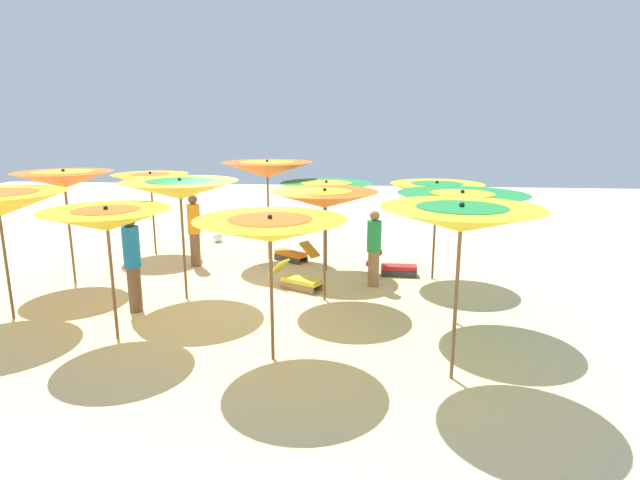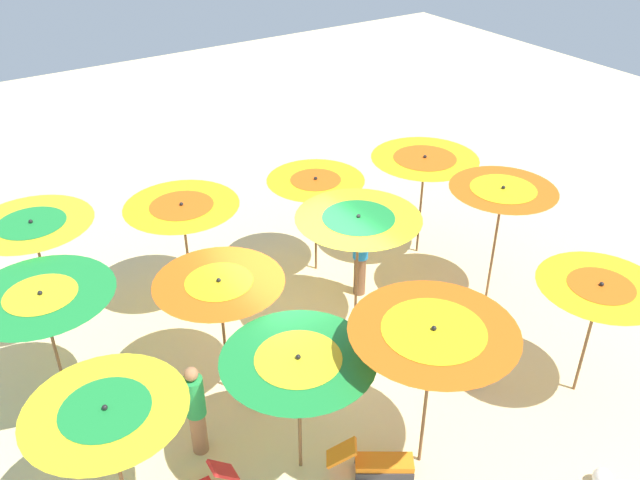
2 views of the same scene
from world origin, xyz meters
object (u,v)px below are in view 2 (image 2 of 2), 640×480
Objects in this scene: beach_umbrella_11 at (599,294)px; beachgoer_1 at (470,343)px; beach_umbrella_5 at (298,367)px; lounger_1 at (376,462)px; beach_umbrella_10 at (502,197)px; beach_umbrella_7 at (358,226)px; beach_ball at (603,478)px; beach_umbrella_0 at (33,231)px; beach_umbrella_8 at (433,341)px; beach_umbrella_3 at (182,213)px; beach_umbrella_2 at (108,422)px; beach_umbrella_1 at (43,305)px; beach_umbrella_6 at (316,187)px; beach_umbrella_4 at (220,290)px; lounger_0 at (280,385)px; beachgoer_2 at (361,252)px; beachgoer_0 at (196,409)px; beach_umbrella_9 at (424,166)px.

beach_umbrella_11 reaches higher than beachgoer_1.
beachgoer_1 is (0.08, 3.18, -1.00)m from beach_umbrella_5.
beach_umbrella_10 is at bearing 59.98° from lounger_1.
beach_umbrella_7 is 8.31× the size of beach_ball.
beach_umbrella_10 is at bearing 65.00° from beach_umbrella_0.
beach_ball is at bearing 46.88° from beach_umbrella_8.
beach_umbrella_7 is 0.95× the size of beach_umbrella_8.
beach_umbrella_0 is at bearing -97.54° from beach_umbrella_3.
beach_umbrella_5 is (0.42, 2.42, -0.01)m from beach_umbrella_2.
beach_umbrella_1 is at bearing -98.59° from beach_umbrella_7.
beachgoer_1 is 6.04× the size of beach_ball.
beach_umbrella_8 reaches higher than beach_umbrella_6.
beach_umbrella_4 is at bearing -123.58° from beach_umbrella_11.
lounger_0 is at bearing -121.45° from beach_umbrella_11.
beach_umbrella_11 is 1.25× the size of beachgoer_1.
beach_umbrella_2 is at bearing -117.64° from beach_ball.
beach_umbrella_1 reaches higher than beach_umbrella_11.
beach_ball is at bearing 36.04° from beach_umbrella_0.
beach_umbrella_0 reaches higher than lounger_1.
beachgoer_2 is at bearing 132.99° from beach_umbrella_5.
beach_umbrella_3 is 4.07m from beachgoer_0.
beach_umbrella_6 is 2.06m from beach_umbrella_7.
beachgoer_0 is at bearing 14.97° from beach_umbrella_0.
beach_umbrella_9 is at bearing 94.46° from beach_umbrella_1.
beach_umbrella_4 reaches higher than lounger_1.
beach_umbrella_5 is at bearing -119.60° from beach_umbrella_8.
beach_umbrella_8 is 5.83m from beach_umbrella_9.
beach_umbrella_8 is at bearing -95.01° from beach_umbrella_11.
beach_umbrella_3 is 0.98× the size of beach_umbrella_4.
beach_umbrella_8 is 8.77× the size of beach_ball.
beach_umbrella_9 is 1.33× the size of beachgoer_1.
beach_umbrella_10 reaches higher than beachgoer_2.
beach_umbrella_2 is 8.31m from beach_umbrella_9.
lounger_1 is (0.69, 0.86, -1.71)m from beach_umbrella_5.
beach_umbrella_11 is at bearing 17.22° from beach_umbrella_6.
beach_ball is (6.87, 0.42, -1.80)m from beach_umbrella_6.
beach_umbrella_6 is (-1.24, 5.51, -0.12)m from beach_umbrella_1.
beach_umbrella_7 is at bearing 93.72° from beachgoer_1.
beach_umbrella_9 is 8.04× the size of beach_ball.
beachgoer_1 is (1.62, -2.14, -1.34)m from beach_umbrella_10.
lounger_1 is (5.40, 0.50, -1.74)m from beach_umbrella_3.
beachgoer_1 is at bearing 84.91° from beach_umbrella_2.
beach_umbrella_0 is at bearing -100.90° from beach_umbrella_9.
beachgoer_1 is at bearing 2.54° from beach_umbrella_6.
beach_ball is at bearing -95.87° from beachgoer_1.
beach_umbrella_6 is 5.33m from beach_umbrella_8.
beach_umbrella_3 is (0.33, 2.53, -0.26)m from beach_umbrella_0.
beachgoer_2 is at bearing 90.66° from lounger_1.
beach_umbrella_4 is 3.83m from beach_umbrella_6.
beach_umbrella_11 is 7.56× the size of beach_ball.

